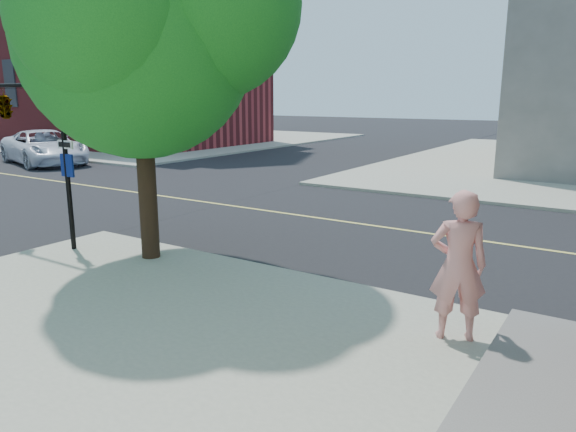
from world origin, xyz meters
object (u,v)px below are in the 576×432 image
Objects in this scene: man_on_phone at (458,266)px; car_a at (44,147)px; street_tree at (142,10)px; signal_pole at (13,108)px.

man_on_phone is 0.34× the size of car_a.
signal_pole is (-3.72, -0.50, -1.81)m from street_tree.
car_a is at bearing 153.28° from street_tree.
street_tree reaches higher than car_a.
car_a is at bearing -44.94° from man_on_phone.
signal_pole is 0.60× the size of car_a.
street_tree is 2.04× the size of signal_pole.
street_tree is 19.18m from car_a.
car_a is (-13.02, 8.93, -2.22)m from signal_pole.
car_a is (-16.75, 8.43, -4.03)m from street_tree.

